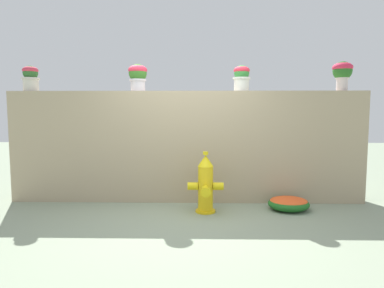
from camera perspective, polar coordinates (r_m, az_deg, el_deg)
ground_plane at (r=4.91m, az=-1.38°, el=-12.85°), size 24.00×24.00×0.00m
stone_wall at (r=5.91m, az=-0.86°, el=-0.42°), size 5.95×0.38×1.87m
potted_plant_0 at (r=6.56m, az=-25.08°, el=10.00°), size 0.29×0.29×0.44m
potted_plant_1 at (r=6.01m, az=-8.93°, el=11.18°), size 0.32×0.32×0.46m
potted_plant_2 at (r=5.98m, az=8.18°, el=10.96°), size 0.30×0.30×0.43m
potted_plant_3 at (r=6.39m, az=23.56°, el=10.88°), size 0.33×0.33×0.49m
fire_hydrant at (r=5.28m, az=2.25°, el=-6.79°), size 0.55×0.44×0.93m
flower_bush_left at (r=5.67m, az=15.66°, el=-9.36°), size 0.64×0.57×0.21m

